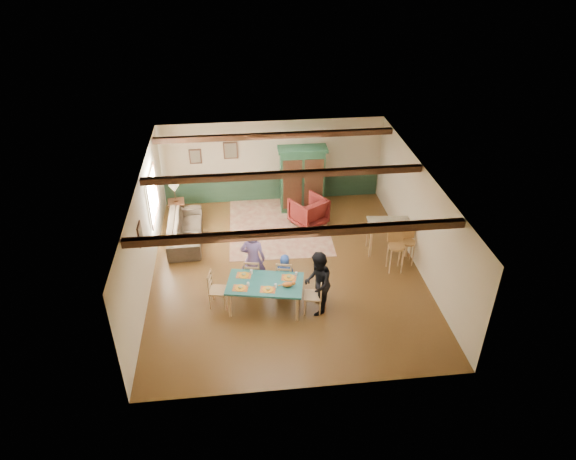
{
  "coord_description": "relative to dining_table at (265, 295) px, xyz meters",
  "views": [
    {
      "loc": [
        -1.18,
        -10.97,
        8.11
      ],
      "look_at": [
        0.07,
        0.16,
        1.15
      ],
      "focal_mm": 32.0,
      "sensor_mm": 36.0,
      "label": 1
    }
  ],
  "objects": [
    {
      "name": "ceiling_beam_front",
      "position": [
        0.65,
        -0.84,
        2.24
      ],
      "size": [
        6.95,
        0.16,
        0.16
      ],
      "primitive_type": "cube",
      "color": "black",
      "rests_on": "ceiling"
    },
    {
      "name": "bar_stool_right",
      "position": [
        3.92,
        1.44,
        0.16
      ],
      "size": [
        0.42,
        0.46,
        1.06
      ],
      "primitive_type": null,
      "rotation": [
        0.0,
        0.0,
        -0.12
      ],
      "color": "#B07E44",
      "rests_on": "floor"
    },
    {
      "name": "end_table",
      "position": [
        -2.39,
        4.5,
        -0.06
      ],
      "size": [
        0.55,
        0.55,
        0.61
      ],
      "primitive_type": null,
      "rotation": [
        0.0,
        0.0,
        0.11
      ],
      "color": "black",
      "rests_on": "floor"
    },
    {
      "name": "dining_chair_far_right",
      "position": [
        0.52,
        0.62,
        0.1
      ],
      "size": [
        0.49,
        0.5,
        0.93
      ],
      "primitive_type": null,
      "rotation": [
        0.0,
        0.0,
        2.94
      ],
      "color": "tan",
      "rests_on": "floor"
    },
    {
      "name": "person_child",
      "position": [
        0.54,
        0.69,
        0.13
      ],
      "size": [
        0.53,
        0.4,
        0.99
      ],
      "primitive_type": "imported",
      "rotation": [
        0.0,
        0.0,
        2.94
      ],
      "color": "#2A4EA8",
      "rests_on": "floor"
    },
    {
      "name": "place_setting_far_left",
      "position": [
        -0.48,
        0.35,
        0.42
      ],
      "size": [
        0.44,
        0.37,
        0.11
      ],
      "primitive_type": null,
      "rotation": [
        0.0,
        0.0,
        -0.2
      ],
      "color": "orange",
      "rests_on": "dining_table"
    },
    {
      "name": "table_lamp",
      "position": [
        -2.39,
        4.5,
        0.52
      ],
      "size": [
        0.35,
        0.35,
        0.56
      ],
      "primitive_type": null,
      "rotation": [
        0.0,
        0.0,
        -0.14
      ],
      "color": "tan",
      "rests_on": "end_table"
    },
    {
      "name": "ceiling",
      "position": [
        0.65,
        1.46,
        2.33
      ],
      "size": [
        7.0,
        8.0,
        0.02
      ],
      "primitive_type": "cube",
      "color": "white",
      "rests_on": "wall_back"
    },
    {
      "name": "sofa",
      "position": [
        -2.07,
        3.28,
        -0.03
      ],
      "size": [
        0.96,
        2.36,
        0.69
      ],
      "primitive_type": "imported",
      "rotation": [
        0.0,
        0.0,
        1.59
      ],
      "color": "#3A2F24",
      "rests_on": "floor"
    },
    {
      "name": "area_rug",
      "position": [
        0.68,
        3.7,
        -0.36
      ],
      "size": [
        3.04,
        3.58,
        0.01
      ],
      "primitive_type": "cube",
      "rotation": [
        0.0,
        0.0,
        -0.02
      ],
      "color": "beige",
      "rests_on": "floor"
    },
    {
      "name": "dining_table",
      "position": [
        0.0,
        0.0,
        0.0
      ],
      "size": [
        1.93,
        1.31,
        0.74
      ],
      "primitive_type": null,
      "rotation": [
        0.0,
        0.0,
        -0.2
      ],
      "color": "#1C5B57",
      "rests_on": "floor"
    },
    {
      "name": "bar_stool_left",
      "position": [
        3.49,
        1.14,
        0.24
      ],
      "size": [
        0.45,
        0.49,
        1.21
      ],
      "primitive_type": null,
      "rotation": [
        0.0,
        0.0,
        -0.04
      ],
      "color": "#B07E44",
      "rests_on": "floor"
    },
    {
      "name": "wall_back",
      "position": [
        0.65,
        5.46,
        0.98
      ],
      "size": [
        7.0,
        0.02,
        2.7
      ],
      "primitive_type": "cube",
      "color": "beige",
      "rests_on": "floor"
    },
    {
      "name": "dining_chair_end_left",
      "position": [
        -1.11,
        0.22,
        0.1
      ],
      "size": [
        0.5,
        0.49,
        0.93
      ],
      "primitive_type": null,
      "rotation": [
        0.0,
        0.0,
        1.37
      ],
      "color": "tan",
      "rests_on": "floor"
    },
    {
      "name": "counter_table",
      "position": [
        3.53,
        2.02,
        0.11
      ],
      "size": [
        1.21,
        0.78,
        0.96
      ],
      "primitive_type": null,
      "rotation": [
        0.0,
        0.0,
        -0.1
      ],
      "color": "#B4AC8C",
      "rests_on": "floor"
    },
    {
      "name": "wall_left",
      "position": [
        -2.85,
        1.46,
        0.98
      ],
      "size": [
        0.02,
        8.0,
        2.7
      ],
      "primitive_type": "cube",
      "color": "beige",
      "rests_on": "floor"
    },
    {
      "name": "armchair",
      "position": [
        1.59,
        3.77,
        0.06
      ],
      "size": [
        1.28,
        1.29,
        0.86
      ],
      "primitive_type": "imported",
      "rotation": [
        0.0,
        0.0,
        -2.57
      ],
      "color": "#470E0F",
      "rests_on": "floor"
    },
    {
      "name": "picture_back_a",
      "position": [
        -0.65,
        5.43,
        1.43
      ],
      "size": [
        0.45,
        0.04,
        0.55
      ],
      "primitive_type": null,
      "color": "gray",
      "rests_on": "wall_back"
    },
    {
      "name": "cat",
      "position": [
        0.51,
        -0.2,
        0.46
      ],
      "size": [
        0.37,
        0.2,
        0.18
      ],
      "primitive_type": null,
      "rotation": [
        0.0,
        0.0,
        -0.2
      ],
      "color": "orange",
      "rests_on": "dining_table"
    },
    {
      "name": "picture_left_wall",
      "position": [
        -2.82,
        0.86,
        1.38
      ],
      "size": [
        0.04,
        0.42,
        0.52
      ],
      "primitive_type": null,
      "color": "gray",
      "rests_on": "wall_left"
    },
    {
      "name": "armoire",
      "position": [
        1.51,
        4.69,
        0.68
      ],
      "size": [
        1.5,
        0.62,
        2.1
      ],
      "primitive_type": "cube",
      "rotation": [
        0.0,
        0.0,
        -0.02
      ],
      "color": "#163924",
      "rests_on": "floor"
    },
    {
      "name": "wall_right",
      "position": [
        4.15,
        1.46,
        0.98
      ],
      "size": [
        0.02,
        8.0,
        2.7
      ],
      "primitive_type": "cube",
      "color": "beige",
      "rests_on": "floor"
    },
    {
      "name": "ceiling_beam_mid",
      "position": [
        0.65,
        1.86,
        2.24
      ],
      "size": [
        6.95,
        0.16,
        0.16
      ],
      "primitive_type": "cube",
      "color": "black",
      "rests_on": "ceiling"
    },
    {
      "name": "dining_chair_far_left",
      "position": [
        -0.25,
        0.77,
        0.1
      ],
      "size": [
        0.49,
        0.5,
        0.93
      ],
      "primitive_type": null,
      "rotation": [
        0.0,
        0.0,
        2.94
      ],
      "color": "tan",
      "rests_on": "floor"
    },
    {
      "name": "place_setting_near_center",
      "position": [
        0.05,
        -0.26,
        0.42
      ],
      "size": [
        0.44,
        0.37,
        0.11
      ],
      "primitive_type": null,
      "rotation": [
        0.0,
        0.0,
        -0.2
      ],
      "color": "orange",
      "rests_on": "dining_table"
    },
    {
      "name": "dining_chair_end_right",
      "position": [
        1.11,
        -0.22,
        0.1
      ],
      "size": [
        0.5,
        0.49,
        0.93
      ],
      "primitive_type": null,
      "rotation": [
        0.0,
        0.0,
        -1.77
      ],
      "color": "tan",
      "rests_on": "floor"
    },
    {
      "name": "picture_back_b",
      "position": [
        -1.75,
        5.43,
        1.28
      ],
      "size": [
        0.38,
        0.04,
        0.48
      ],
      "primitive_type": null,
      "color": "gray",
      "rests_on": "wall_back"
    },
    {
      "name": "place_setting_far_right",
      "position": [
        0.58,
        0.13,
        0.42
      ],
      "size": [
        0.44,
        0.37,
        0.11
      ],
      "primitive_type": null,
      "rotation": [
        0.0,
        0.0,
        -0.2
      ],
      "color": "orange",
      "rests_on": "dining_table"
    },
    {
      "name": "place_setting_near_left",
      "position": [
        -0.58,
        -0.13,
        0.42
      ],
      "size": [
        0.44,
        0.37,
        0.11
      ],
      "primitive_type": null,
      "rotation": [
        0.0,
        0.0,
        -0.2
      ],
      "color": "orange",
      "rests_on": "dining_table"
    },
    {
      "name": "wainscot_back",
      "position": [
        0.65,
        5.44,
        0.08
      ],
      "size": [
        6.95,
        0.03,
        0.9
      ],
      "primitive_type": "cube",
      "color": "#1D3524",
      "rests_on": "floor"
    },
    {
      "name": "window_left",
      "position": [
        -2.82,
        3.16,
        1.18
      ],
      "size": [
        0.06,
        1.6,
        1.3
      ],
      "primitive_type": null,
      "color": "white",
      "rests_on": "wall_left"
    },
    {
      "name": "person_man",
      "position": [
        -0.23,
        0.85,
        0.48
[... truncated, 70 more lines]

